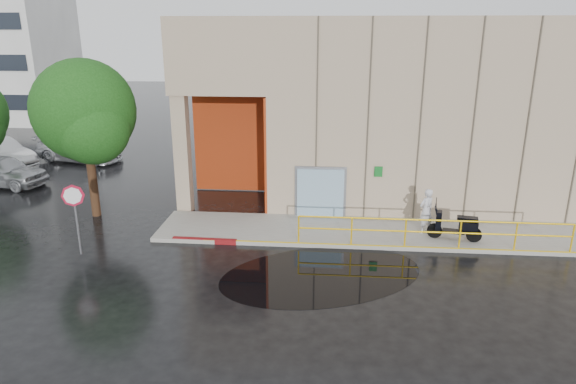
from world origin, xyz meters
name	(u,v)px	position (x,y,z in m)	size (l,w,h in m)	color
ground	(308,288)	(0.00, 0.00, 0.00)	(120.00, 120.00, 0.00)	black
sidewalk	(418,234)	(4.00, 4.50, 0.07)	(20.00, 3.00, 0.15)	gray
building	(427,102)	(5.10, 10.98, 4.21)	(20.00, 10.17, 8.00)	tan
guardrail	(433,233)	(4.25, 3.15, 0.68)	(9.56, 0.06, 1.03)	#ECB70C
person	(426,211)	(4.21, 4.47, 1.02)	(0.63, 0.42, 1.74)	silver
scooter	(456,218)	(5.19, 3.84, 1.01)	(1.97, 0.99, 1.49)	black
stop_sign	(74,204)	(-8.08, 1.77, 1.86)	(0.75, 0.25, 2.55)	slate
red_curb	(205,241)	(-3.98, 3.10, 0.09)	(2.40, 0.18, 0.18)	maroon
puddle	(322,275)	(0.40, 0.93, 0.00)	(6.67, 4.11, 0.01)	black
car_a	(2,171)	(-15.75, 9.28, 0.78)	(1.84, 4.56, 1.55)	#A2A5A8
car_c	(79,149)	(-14.24, 14.42, 0.75)	(2.09, 5.14, 1.49)	#BABDC2
tree_near	(86,115)	(-9.09, 5.43, 4.29)	(4.05, 4.05, 6.49)	black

